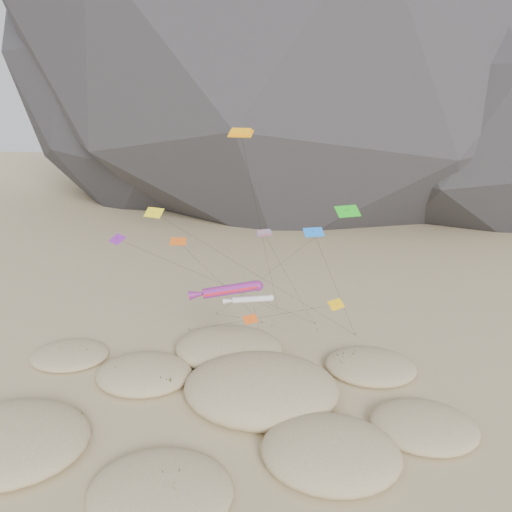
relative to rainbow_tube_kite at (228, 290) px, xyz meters
The scene contains 9 objects.
ground 14.08m from the rainbow_tube_kite, 82.22° to the right, with size 500.00×500.00×0.00m, color #CCB789.
dunes 11.75m from the rainbow_tube_kite, 93.52° to the right, with size 52.48×35.83×4.56m.
dune_grass 11.63m from the rainbow_tube_kite, 81.98° to the right, with size 43.02×27.12×1.60m.
kite_stakes 18.62m from the rainbow_tube_kite, 77.85° to the left, with size 23.47×6.09×0.30m.
rainbow_tube_kite is the anchor object (origin of this frame).
white_tube_kite 2.75m from the rainbow_tube_kite, 17.03° to the left, with size 5.77×13.78×10.55m.
orange_parafoil 18.58m from the rainbow_tube_kite, 88.65° to the left, with size 5.47×12.38×28.23m.
multi_parafoil 8.43m from the rainbow_tube_kite, 59.68° to the left, with size 6.79×13.76×16.80m.
delta_kites 5.58m from the rainbow_tube_kite, 61.69° to the left, with size 29.53×20.17×19.70m.
Camera 1 is at (8.23, -42.44, 31.57)m, focal length 35.00 mm.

